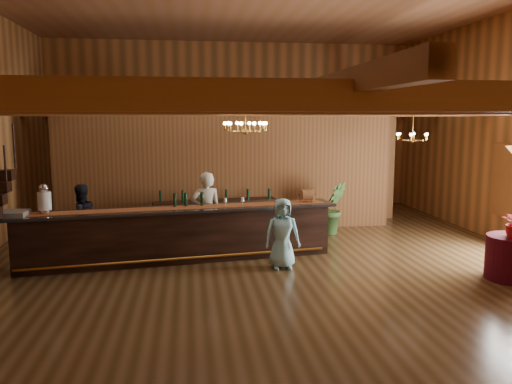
{
  "coord_description": "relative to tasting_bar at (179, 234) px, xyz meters",
  "views": [
    {
      "loc": [
        -1.51,
        -9.82,
        3.0
      ],
      "look_at": [
        -0.08,
        0.82,
        1.42
      ],
      "focal_mm": 35.0,
      "sensor_mm": 36.0,
      "label": 1
    }
  ],
  "objects": [
    {
      "name": "floor",
      "position": [
        1.74,
        -0.63,
        -0.58
      ],
      "size": [
        14.0,
        14.0,
        0.0
      ],
      "primitive_type": "plane",
      "color": "#503821",
      "rests_on": "ground"
    },
    {
      "name": "wall_back",
      "position": [
        1.74,
        6.37,
        2.17
      ],
      "size": [
        12.0,
        0.1,
        5.5
      ],
      "primitive_type": "cube",
      "color": "#AE6B36",
      "rests_on": "floor"
    },
    {
      "name": "wall_front",
      "position": [
        1.74,
        -7.63,
        2.17
      ],
      "size": [
        12.0,
        0.1,
        5.5
      ],
      "primitive_type": "cube",
      "color": "#AE6B36",
      "rests_on": "floor"
    },
    {
      "name": "beam_grid",
      "position": [
        1.74,
        -0.12,
        2.66
      ],
      "size": [
        11.9,
        13.9,
        0.39
      ],
      "color": "brown",
      "rests_on": "wall_left"
    },
    {
      "name": "support_posts",
      "position": [
        1.74,
        -1.13,
        1.02
      ],
      "size": [
        9.2,
        10.2,
        3.2
      ],
      "color": "brown",
      "rests_on": "floor"
    },
    {
      "name": "partition_wall",
      "position": [
        1.24,
        2.87,
        0.97
      ],
      "size": [
        9.0,
        0.18,
        3.1
      ],
      "primitive_type": "cube",
      "color": "brown",
      "rests_on": "floor"
    },
    {
      "name": "window_right_back",
      "position": [
        7.69,
        0.37,
        0.97
      ],
      "size": [
        0.12,
        1.05,
        1.75
      ],
      "primitive_type": "cube",
      "color": "white",
      "rests_on": "wall_right"
    },
    {
      "name": "backroom_boxes",
      "position": [
        1.45,
        4.87,
        -0.05
      ],
      "size": [
        4.1,
        0.6,
        1.1
      ],
      "color": "black",
      "rests_on": "floor"
    },
    {
      "name": "tasting_bar",
      "position": [
        0.0,
        0.0,
        0.0
      ],
      "size": [
        6.87,
        1.75,
        1.15
      ],
      "rotation": [
        0.0,
        0.0,
        0.13
      ],
      "color": "black",
      "rests_on": "floor"
    },
    {
      "name": "beverage_dispenser",
      "position": [
        -2.61,
        -0.29,
        0.85
      ],
      "size": [
        0.26,
        0.26,
        0.6
      ],
      "color": "silver",
      "rests_on": "tasting_bar"
    },
    {
      "name": "glass_rack_tray",
      "position": [
        -3.14,
        -0.47,
        0.61
      ],
      "size": [
        0.5,
        0.5,
        0.1
      ],
      "primitive_type": "cube",
      "color": "gray",
      "rests_on": "tasting_bar"
    },
    {
      "name": "raffle_drum",
      "position": [
        2.83,
        0.33,
        0.74
      ],
      "size": [
        0.34,
        0.24,
        0.3
      ],
      "color": "brown",
      "rests_on": "tasting_bar"
    },
    {
      "name": "bar_bottle_0",
      "position": [
        -0.08,
        0.12,
        0.71
      ],
      "size": [
        0.07,
        0.07,
        0.3
      ],
      "primitive_type": "cylinder",
      "color": "black",
      "rests_on": "tasting_bar"
    },
    {
      "name": "bar_bottle_1",
      "position": [
        0.15,
        0.15,
        0.71
      ],
      "size": [
        0.07,
        0.07,
        0.3
      ],
      "primitive_type": "cylinder",
      "color": "black",
      "rests_on": "tasting_bar"
    },
    {
      "name": "bar_bottle_2",
      "position": [
        0.49,
        0.2,
        0.71
      ],
      "size": [
        0.07,
        0.07,
        0.3
      ],
      "primitive_type": "cylinder",
      "color": "black",
      "rests_on": "tasting_bar"
    },
    {
      "name": "backbar_shelf",
      "position": [
        0.9,
        2.34,
        -0.13
      ],
      "size": [
        3.25,
        1.0,
        0.9
      ],
      "primitive_type": "cube",
      "rotation": [
        0.0,
        0.0,
        0.16
      ],
      "color": "black",
      "rests_on": "floor"
    },
    {
      "name": "chandelier_left",
      "position": [
        1.29,
        -1.15,
        2.28
      ],
      "size": [
        0.8,
        0.8,
        0.5
      ],
      "color": "#C28734",
      "rests_on": "beam_grid"
    },
    {
      "name": "chandelier_right",
      "position": [
        5.69,
        1.26,
        1.99
      ],
      "size": [
        0.8,
        0.8,
        0.79
      ],
      "color": "#C28734",
      "rests_on": "beam_grid"
    },
    {
      "name": "bartender",
      "position": [
        0.6,
        0.64,
        0.34
      ],
      "size": [
        0.69,
        0.48,
        1.83
      ],
      "primitive_type": "imported",
      "rotation": [
        0.0,
        0.0,
        3.2
      ],
      "color": "silver",
      "rests_on": "floor"
    },
    {
      "name": "staff_second",
      "position": [
        -2.17,
        0.8,
        0.21
      ],
      "size": [
        0.97,
        0.92,
        1.58
      ],
      "primitive_type": "imported",
      "rotation": [
        0.0,
        0.0,
        3.73
      ],
      "color": "black",
      "rests_on": "floor"
    },
    {
      "name": "guest",
      "position": [
        2.06,
        -0.82,
        0.14
      ],
      "size": [
        0.71,
        0.47,
        1.43
      ],
      "primitive_type": "imported",
      "rotation": [
        0.0,
        0.0,
        -0.02
      ],
      "color": "#87C9DB",
      "rests_on": "floor"
    },
    {
      "name": "floor_plant",
      "position": [
        3.92,
        1.99,
        0.11
      ],
      "size": [
        0.86,
        0.74,
        1.38
      ],
      "primitive_type": "imported",
      "rotation": [
        0.0,
        0.0,
        0.17
      ],
      "color": "#2F5122",
      "rests_on": "floor"
    },
    {
      "name": "table_vase",
      "position": [
        6.17,
        -2.06,
        0.41
      ],
      "size": [
        0.2,
        0.2,
        0.31
      ],
      "primitive_type": "imported",
      "rotation": [
        0.0,
        0.0,
        -0.4
      ],
      "color": "#C28734",
      "rests_on": "round_table"
    }
  ]
}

